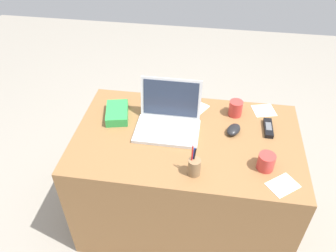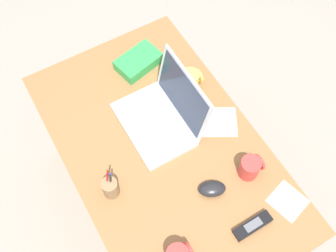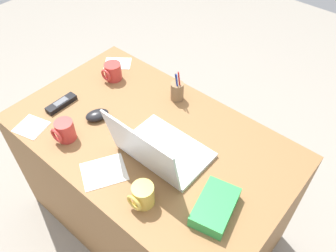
# 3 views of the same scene
# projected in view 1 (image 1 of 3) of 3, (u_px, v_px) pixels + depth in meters

# --- Properties ---
(ground_plane) EXTENTS (6.00, 6.00, 0.00)m
(ground_plane) POSITION_uv_depth(u_px,v_px,m) (183.00, 214.00, 2.29)
(ground_plane) COLOR gray
(desk) EXTENTS (1.23, 0.75, 0.70)m
(desk) POSITION_uv_depth(u_px,v_px,m) (185.00, 179.00, 2.06)
(desk) COLOR olive
(desk) RESTS_ON ground
(laptop) EXTENTS (0.35, 0.28, 0.25)m
(laptop) POSITION_uv_depth(u_px,v_px,m) (168.00, 120.00, 1.86)
(laptop) COLOR silver
(laptop) RESTS_ON desk
(computer_mouse) EXTENTS (0.10, 0.12, 0.04)m
(computer_mouse) POSITION_uv_depth(u_px,v_px,m) (234.00, 130.00, 1.85)
(computer_mouse) COLOR black
(computer_mouse) RESTS_ON desk
(coffee_mug_white) EXTENTS (0.08, 0.09, 0.09)m
(coffee_mug_white) POSITION_uv_depth(u_px,v_px,m) (158.00, 99.00, 2.02)
(coffee_mug_white) COLOR #E0BC4C
(coffee_mug_white) RESTS_ON desk
(coffee_mug_tall) EXTENTS (0.08, 0.09, 0.09)m
(coffee_mug_tall) POSITION_uv_depth(u_px,v_px,m) (236.00, 108.00, 1.96)
(coffee_mug_tall) COLOR #C63833
(coffee_mug_tall) RESTS_ON desk
(coffee_mug_spare) EXTENTS (0.08, 0.09, 0.09)m
(coffee_mug_spare) POSITION_uv_depth(u_px,v_px,m) (266.00, 161.00, 1.63)
(coffee_mug_spare) COLOR #C63833
(coffee_mug_spare) RESTS_ON desk
(cordless_phone) EXTENTS (0.05, 0.15, 0.03)m
(cordless_phone) POSITION_uv_depth(u_px,v_px,m) (268.00, 128.00, 1.87)
(cordless_phone) COLOR black
(cordless_phone) RESTS_ON desk
(pen_holder) EXTENTS (0.06, 0.06, 0.17)m
(pen_holder) POSITION_uv_depth(u_px,v_px,m) (194.00, 167.00, 1.60)
(pen_holder) COLOR olive
(pen_holder) RESTS_ON desk
(snack_bag) EXTENTS (0.16, 0.22, 0.05)m
(snack_bag) POSITION_uv_depth(u_px,v_px,m) (117.00, 113.00, 1.95)
(snack_bag) COLOR green
(snack_bag) RESTS_ON desk
(paper_note_near_laptop) EXTENTS (0.15, 0.15, 0.00)m
(paper_note_near_laptop) POSITION_uv_depth(u_px,v_px,m) (264.00, 111.00, 2.01)
(paper_note_near_laptop) COLOR white
(paper_note_near_laptop) RESTS_ON desk
(paper_note_left) EXTENTS (0.20, 0.22, 0.00)m
(paper_note_left) POSITION_uv_depth(u_px,v_px,m) (192.00, 109.00, 2.03)
(paper_note_left) COLOR white
(paper_note_left) RESTS_ON desk
(paper_note_right) EXTENTS (0.17, 0.16, 0.00)m
(paper_note_right) POSITION_uv_depth(u_px,v_px,m) (283.00, 185.00, 1.57)
(paper_note_right) COLOR white
(paper_note_right) RESTS_ON desk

